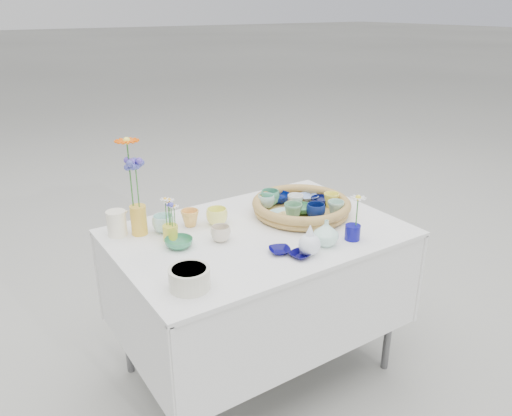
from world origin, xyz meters
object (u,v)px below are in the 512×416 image
display_table (258,369)px  tall_vase_yellow (139,220)px  bud_vase_seafoam (326,233)px  wicker_tray (301,207)px

display_table → tall_vase_yellow: 0.98m
bud_vase_seafoam → tall_vase_yellow: (-0.61, 0.53, 0.01)m
display_table → bud_vase_seafoam: (0.16, -0.27, 0.82)m
wicker_tray → bud_vase_seafoam: size_ratio=4.24×
wicker_tray → bud_vase_seafoam: (-0.12, -0.32, 0.02)m
bud_vase_seafoam → tall_vase_yellow: size_ratio=0.84×
bud_vase_seafoam → display_table: bearing=121.0°
display_table → tall_vase_yellow: size_ratio=9.51×
bud_vase_seafoam → tall_vase_yellow: tall_vase_yellow is taller
display_table → bud_vase_seafoam: bearing=-59.0°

